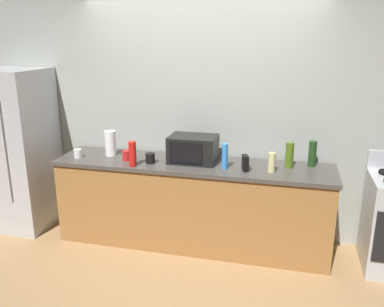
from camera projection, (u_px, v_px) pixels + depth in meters
The scene contains 15 objects.
ground_plane at pixel (182, 262), 3.98m from camera, with size 8.00×8.00×0.00m, color #A87F51.
back_wall at pixel (201, 112), 4.35m from camera, with size 6.40×0.10×2.70m, color #9EA399.
counter_run at pixel (192, 204), 4.22m from camera, with size 2.84×0.64×0.90m.
refrigerator at pixel (17, 150), 4.57m from camera, with size 0.72×0.73×1.80m.
microwave at pixel (194, 149), 4.10m from camera, with size 0.48×0.35×0.27m.
paper_towel_roll at pixel (110, 143), 4.31m from camera, with size 0.12×0.12×0.27m, color white.
cordless_phone at pixel (245, 163), 3.84m from camera, with size 0.05×0.11×0.15m, color black.
bottle_hot_sauce at pixel (133, 154), 3.96m from camera, with size 0.07×0.07×0.25m, color red.
bottle_vinegar at pixel (272, 162), 3.80m from camera, with size 0.07×0.07×0.19m, color beige.
bottle_spray_cleaner at pixel (225, 156), 3.89m from camera, with size 0.06×0.06×0.25m, color #338CE5.
bottle_olive_oil at pixel (289, 155), 3.92m from camera, with size 0.08×0.08×0.25m, color #4C6B19.
bottle_wine at pixel (312, 154), 3.96m from camera, with size 0.08×0.08×0.26m, color #1E3F19.
mug_white at pixel (78, 154), 4.25m from camera, with size 0.08×0.08×0.09m, color white.
mug_red at pixel (126, 155), 4.16m from camera, with size 0.08×0.08×0.11m, color red.
mug_black at pixel (150, 158), 4.08m from camera, with size 0.10×0.10×0.10m, color black.
Camera 1 is at (0.95, -3.38, 2.15)m, focal length 37.70 mm.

